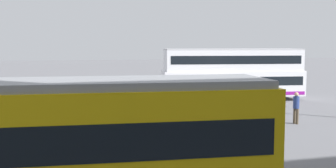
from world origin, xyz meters
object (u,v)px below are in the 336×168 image
object	(u,v)px
double_decker_bus	(232,74)
info_sign	(116,92)
pedestrian_crossing	(296,106)
pedestrian_near_railing	(167,105)

from	to	relation	value
double_decker_bus	info_sign	distance (m)	12.48
double_decker_bus	info_sign	world-z (taller)	double_decker_bus
info_sign	pedestrian_crossing	bearing A→B (deg)	169.54
pedestrian_near_railing	double_decker_bus	bearing A→B (deg)	-131.41
pedestrian_crossing	info_sign	xyz separation A→B (m)	(9.29, -1.72, 0.79)
double_decker_bus	pedestrian_crossing	xyz separation A→B (m)	(0.41, 9.56, -1.00)
double_decker_bus	pedestrian_crossing	world-z (taller)	double_decker_bus
double_decker_bus	pedestrian_crossing	size ratio (longest dim) A/B	6.34
pedestrian_near_railing	info_sign	distance (m)	2.79
pedestrian_near_railing	info_sign	size ratio (longest dim) A/B	0.69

